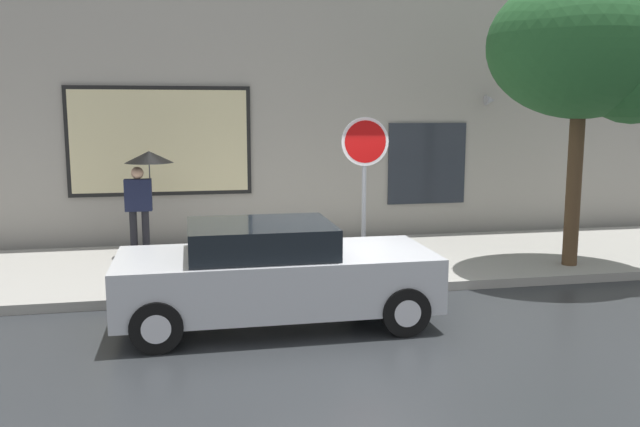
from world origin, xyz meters
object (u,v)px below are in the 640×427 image
Objects in this scene: parked_car at (274,274)px; street_tree at (593,52)px; fire_hydrant at (247,257)px; pedestrian_with_umbrella at (145,175)px; stop_sign at (365,167)px.

street_tree reaches higher than parked_car.
fire_hydrant is (-0.20, 1.90, -0.19)m from parked_car.
pedestrian_with_umbrella reaches higher than fire_hydrant.
stop_sign is at bearing -37.48° from pedestrian_with_umbrella.
fire_hydrant is at bearing 178.04° from street_tree.
stop_sign is (3.52, -2.70, 0.33)m from pedestrian_with_umbrella.
stop_sign reaches higher than parked_car.
street_tree reaches higher than stop_sign.
pedestrian_with_umbrella is 4.45m from stop_sign.
stop_sign reaches higher than pedestrian_with_umbrella.
pedestrian_with_umbrella is at bearing 142.52° from stop_sign.
street_tree is at bearing 16.66° from parked_car.
parked_car is 2.13× the size of pedestrian_with_umbrella.
stop_sign is at bearing 40.59° from parked_car.
street_tree is 1.92× the size of stop_sign.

